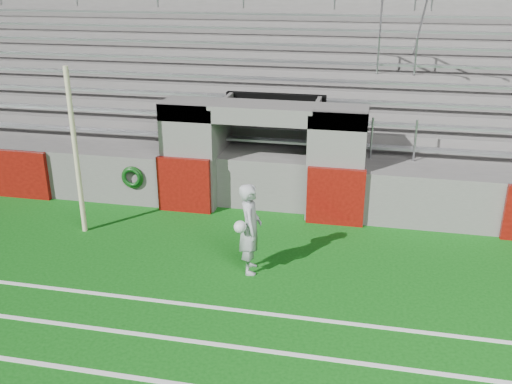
# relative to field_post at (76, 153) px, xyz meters

# --- Properties ---
(ground) EXTENTS (90.00, 90.00, 0.00)m
(ground) POSITION_rel_field_post_xyz_m (3.66, -1.43, -1.83)
(ground) COLOR #0D4F0F
(ground) RESTS_ON ground
(field_post) EXTENTS (0.11, 0.11, 3.67)m
(field_post) POSITION_rel_field_post_xyz_m (0.00, 0.00, 0.00)
(field_post) COLOR beige
(field_post) RESTS_ON ground
(stadium_structure) EXTENTS (26.00, 8.48, 5.42)m
(stadium_structure) POSITION_rel_field_post_xyz_m (3.66, 6.54, -0.34)
(stadium_structure) COLOR #5B5956
(stadium_structure) RESTS_ON ground
(goalkeeper_with_ball) EXTENTS (0.56, 0.76, 1.80)m
(goalkeeper_with_ball) POSITION_rel_field_post_xyz_m (4.03, -1.01, -0.93)
(goalkeeper_with_ball) COLOR #A3A6AC
(goalkeeper_with_ball) RESTS_ON ground
(hose_coil) EXTENTS (0.57, 0.15, 0.57)m
(hose_coil) POSITION_rel_field_post_xyz_m (0.55, 1.51, -1.05)
(hose_coil) COLOR #0B380B
(hose_coil) RESTS_ON ground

